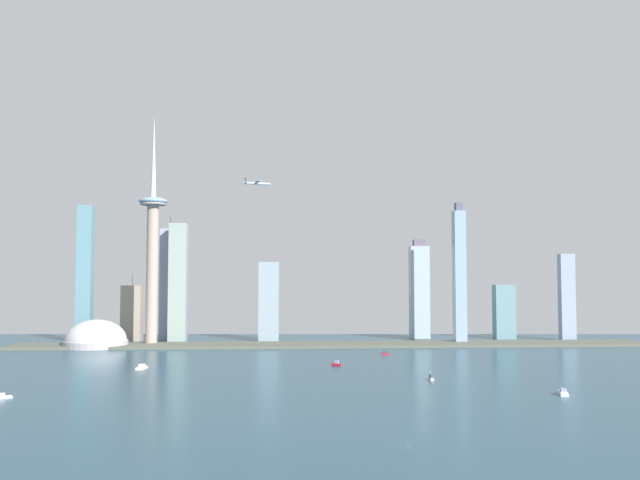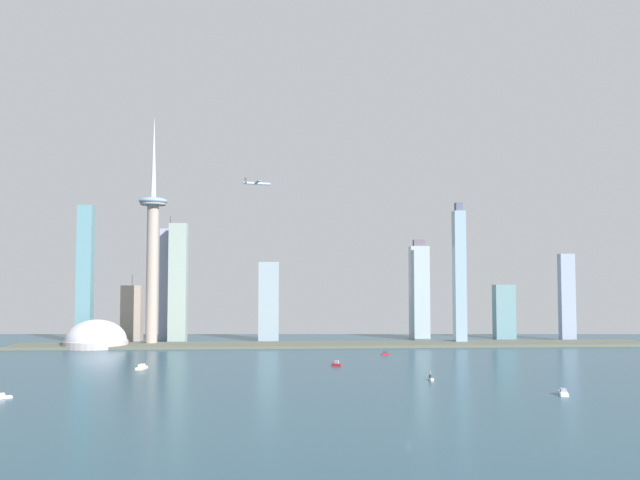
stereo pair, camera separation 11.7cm
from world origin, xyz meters
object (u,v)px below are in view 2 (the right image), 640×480
boat_2 (385,354)px  boat_4 (337,364)px  skyscraper_8 (170,284)px  skyscraper_7 (567,297)px  boat_5 (142,367)px  skyscraper_5 (419,291)px  skyscraper_3 (269,301)px  boat_1 (563,393)px  skyscraper_1 (459,275)px  airplane (257,183)px  observation_tower (153,243)px  boat_3 (431,378)px  skyscraper_2 (504,312)px  skyscraper_4 (178,283)px  skyscraper_0 (132,313)px  stadium_dome (96,341)px

boat_2 → boat_4: bearing=56.1°
skyscraper_8 → boat_2: skyscraper_8 is taller
skyscraper_7 → boat_5: size_ratio=6.54×
skyscraper_5 → boat_5: skyscraper_5 is taller
skyscraper_3 → boat_5: bearing=-111.8°
boat_1 → boat_2: size_ratio=1.98×
skyscraper_1 → boat_1: bearing=-94.3°
skyscraper_3 → airplane: (-13.44, -90.40, 145.07)m
skyscraper_3 → boat_5: (-109.92, -274.17, -50.52)m
skyscraper_8 → boat_1: bearing=-52.3°
skyscraper_7 → boat_4: (-330.05, -245.54, -55.96)m
skyscraper_1 → skyscraper_7: skyscraper_1 is taller
skyscraper_5 → boat_1: skyscraper_5 is taller
observation_tower → skyscraper_8: observation_tower is taller
observation_tower → boat_3: bearing=-47.1°
observation_tower → boat_5: (33.82, -221.75, -125.31)m
skyscraper_3 → boat_2: (129.04, -170.97, -50.90)m
skyscraper_3 → boat_2: size_ratio=12.44×
skyscraper_3 → boat_2: 220.16m
skyscraper_2 → skyscraper_4: (-441.32, -23.48, 40.23)m
skyscraper_1 → skyscraper_5: size_ratio=1.31×
skyscraper_0 → skyscraper_3: (182.31, -14.99, 15.46)m
stadium_dome → skyscraper_8: bearing=52.7°
observation_tower → skyscraper_5: bearing=13.4°
stadium_dome → observation_tower: bearing=18.0°
skyscraper_7 → airplane: size_ratio=3.49×
skyscraper_1 → boat_5: skyscraper_1 is taller
observation_tower → skyscraper_3: observation_tower is taller
skyscraper_0 → boat_5: bearing=-75.9°
skyscraper_1 → skyscraper_5: bearing=112.1°
boat_5 → skyscraper_7: bearing=-54.8°
skyscraper_7 → airplane: airplane is taller
stadium_dome → skyscraper_5: skyscraper_5 is taller
stadium_dome → boat_5: size_ratio=4.25×
skyscraper_8 → boat_2: size_ratio=19.89×
skyscraper_1 → skyscraper_8: (-377.16, 73.89, -11.52)m
boat_1 → airplane: airplane is taller
skyscraper_2 → boat_4: (-254.50, -276.35, -35.19)m
boat_4 → boat_5: boat_4 is taller
skyscraper_1 → skyscraper_3: skyscraper_1 is taller
observation_tower → boat_2: 322.90m
stadium_dome → skyscraper_1: 455.77m
skyscraper_7 → boat_4: skyscraper_7 is taller
skyscraper_4 → boat_2: bearing=-33.2°
skyscraper_7 → observation_tower: bearing=-176.2°
skyscraper_3 → skyscraper_5: (208.96, 31.70, 13.38)m
skyscraper_0 → skyscraper_8: skyscraper_8 is taller
observation_tower → airplane: size_ratio=8.64×
stadium_dome → skyscraper_7: bearing=5.3°
skyscraper_3 → boat_4: 275.48m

